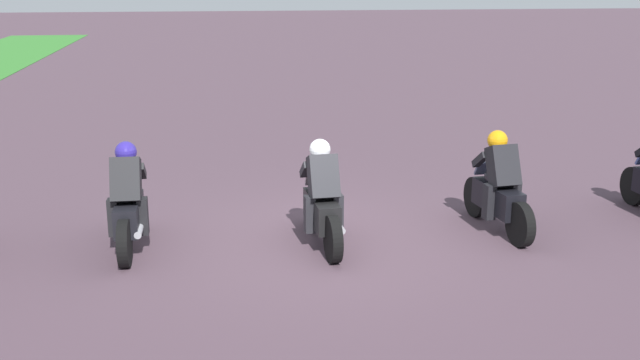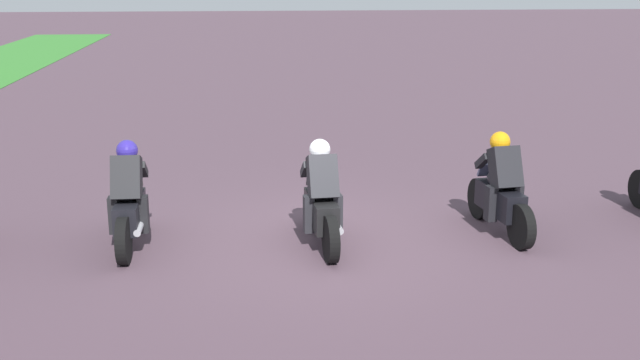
# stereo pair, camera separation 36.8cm
# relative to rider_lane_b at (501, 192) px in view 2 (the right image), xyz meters

# --- Properties ---
(ground_plane) EXTENTS (120.00, 120.00, 0.00)m
(ground_plane) POSITION_rel_rider_lane_b_xyz_m (-0.16, 2.66, -0.62)
(ground_plane) COLOR #4D3944
(rider_lane_b) EXTENTS (2.04, 0.58, 1.51)m
(rider_lane_b) POSITION_rel_rider_lane_b_xyz_m (0.00, 0.00, 0.00)
(rider_lane_b) COLOR black
(rider_lane_b) RESTS_ON ground_plane
(rider_lane_c) EXTENTS (2.04, 0.56, 1.51)m
(rider_lane_c) POSITION_rel_rider_lane_b_xyz_m (-0.27, 2.68, 0.00)
(rider_lane_c) COLOR black
(rider_lane_c) RESTS_ON ground_plane
(rider_lane_d) EXTENTS (2.04, 0.54, 1.51)m
(rider_lane_d) POSITION_rel_rider_lane_b_xyz_m (-0.08, 5.37, 0.00)
(rider_lane_d) COLOR black
(rider_lane_d) RESTS_ON ground_plane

